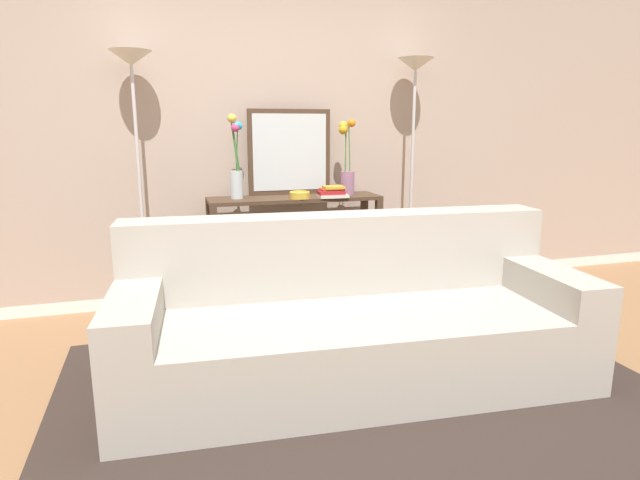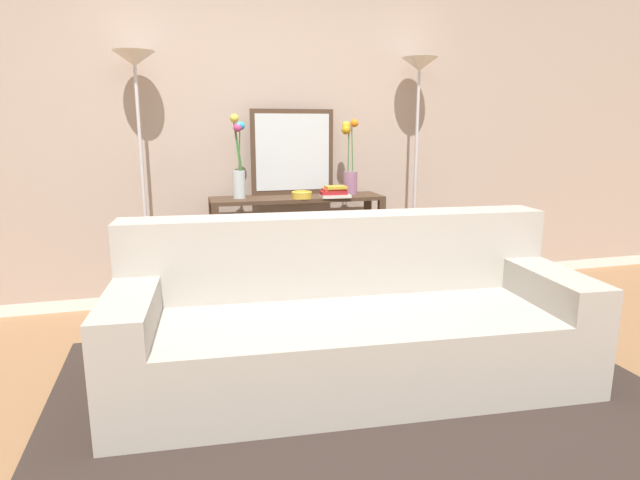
# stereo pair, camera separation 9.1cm
# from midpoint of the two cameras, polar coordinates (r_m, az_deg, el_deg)

# --- Properties ---
(ground_plane) EXTENTS (16.00, 16.00, 0.02)m
(ground_plane) POSITION_cam_midpoint_polar(r_m,az_deg,el_deg) (2.76, 1.96, -17.94)
(ground_plane) COLOR #936B47
(back_wall) EXTENTS (12.00, 0.15, 3.01)m
(back_wall) POSITION_cam_midpoint_polar(r_m,az_deg,el_deg) (4.27, -5.84, 13.84)
(back_wall) COLOR white
(back_wall) RESTS_ON ground
(area_rug) EXTENTS (3.13, 2.09, 0.01)m
(area_rug) POSITION_cam_midpoint_polar(r_m,az_deg,el_deg) (2.92, 4.96, -15.83)
(area_rug) COLOR #332823
(area_rug) RESTS_ON ground
(couch) EXTENTS (2.54, 1.13, 0.88)m
(couch) POSITION_cam_midpoint_polar(r_m,az_deg,el_deg) (2.94, 4.03, -9.12)
(couch) COLOR #ADA89E
(couch) RESTS_ON ground
(console_table) EXTENTS (1.31, 0.36, 0.85)m
(console_table) POSITION_cam_midpoint_polar(r_m,az_deg,el_deg) (4.07, -1.81, 0.97)
(console_table) COLOR #473323
(console_table) RESTS_ON ground
(floor_lamp_left) EXTENTS (0.28, 0.28, 1.87)m
(floor_lamp_left) POSITION_cam_midpoint_polar(r_m,az_deg,el_deg) (3.92, -18.47, 13.01)
(floor_lamp_left) COLOR silver
(floor_lamp_left) RESTS_ON ground
(floor_lamp_right) EXTENTS (0.28, 0.28, 1.90)m
(floor_lamp_right) POSITION_cam_midpoint_polar(r_m,az_deg,el_deg) (4.37, 11.14, 13.52)
(floor_lamp_right) COLOR silver
(floor_lamp_right) RESTS_ON ground
(wall_mirror) EXTENTS (0.65, 0.02, 0.65)m
(wall_mirror) POSITION_cam_midpoint_polar(r_m,az_deg,el_deg) (4.14, -2.35, 9.47)
(wall_mirror) COLOR #473323
(wall_mirror) RESTS_ON console_table
(vase_tall_flowers) EXTENTS (0.11, 0.11, 0.61)m
(vase_tall_flowers) POSITION_cam_midpoint_polar(r_m,az_deg,el_deg) (3.94, -8.15, 8.02)
(vase_tall_flowers) COLOR silver
(vase_tall_flowers) RESTS_ON console_table
(vase_short_flowers) EXTENTS (0.13, 0.12, 0.58)m
(vase_short_flowers) POSITION_cam_midpoint_polar(r_m,az_deg,el_deg) (4.15, 3.87, 7.96)
(vase_short_flowers) COLOR gray
(vase_short_flowers) RESTS_ON console_table
(fruit_bowl) EXTENTS (0.15, 0.15, 0.05)m
(fruit_bowl) POSITION_cam_midpoint_polar(r_m,az_deg,el_deg) (3.92, -1.31, 4.91)
(fruit_bowl) COLOR gold
(fruit_bowl) RESTS_ON console_table
(book_stack) EXTENTS (0.23, 0.16, 0.08)m
(book_stack) POSITION_cam_midpoint_polar(r_m,az_deg,el_deg) (3.98, 2.24, 5.18)
(book_stack) COLOR silver
(book_stack) RESTS_ON console_table
(book_row_under_console) EXTENTS (0.26, 0.16, 0.13)m
(book_row_under_console) POSITION_cam_midpoint_polar(r_m,az_deg,el_deg) (4.13, -7.26, -6.52)
(book_row_under_console) COLOR slate
(book_row_under_console) RESTS_ON ground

